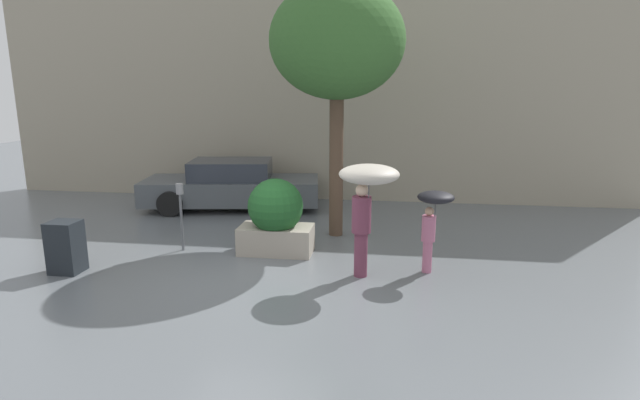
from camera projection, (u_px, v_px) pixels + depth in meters
ground_plane at (251, 282)px, 8.14m from camera, size 40.00×40.00×0.00m
building_facade at (313, 92)px, 13.76m from camera, size 18.00×0.30×6.00m
planter_box at (276, 217)px, 9.46m from camera, size 1.40×1.05×1.44m
person_adult at (367, 189)px, 8.02m from camera, size 0.97×0.97×1.91m
person_child at (433, 212)px, 8.32m from camera, size 0.61×0.61×1.43m
parked_car_near at (232, 186)px, 13.05m from camera, size 4.71×2.39×1.27m
street_tree at (337, 43)px, 9.92m from camera, size 2.72×2.72×5.17m
parking_meter at (180, 203)px, 9.55m from camera, size 0.14×0.14×1.32m
newspaper_box at (66, 247)px, 8.51m from camera, size 0.50×0.44×0.90m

